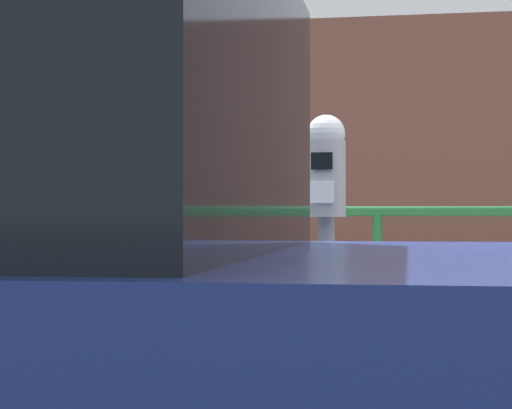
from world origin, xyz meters
name	(u,v)px	position (x,y,z in m)	size (l,w,h in m)	color
parking_meter	(326,219)	(-0.10, 0.47, 1.21)	(0.16, 0.18, 1.52)	slate
pedestrian_at_meter	(181,233)	(-0.77, 0.67, 1.15)	(0.74, 0.46, 1.77)	slate
background_railing	(377,259)	(0.00, 2.40, 0.95)	(24.06, 0.06, 1.15)	#1E602D
backdrop_wall	(396,188)	(0.00, 5.04, 1.46)	(32.00, 0.50, 2.92)	brown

